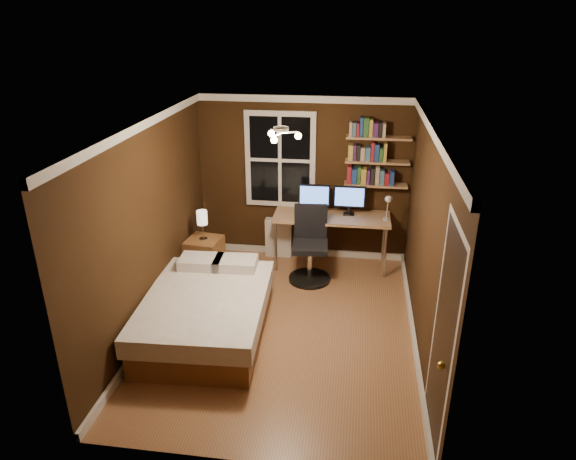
# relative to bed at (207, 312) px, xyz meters

# --- Properties ---
(floor) EXTENTS (4.20, 4.20, 0.00)m
(floor) POSITION_rel_bed_xyz_m (0.89, 0.26, -0.28)
(floor) COLOR brown
(floor) RESTS_ON ground
(wall_back) EXTENTS (3.20, 0.04, 2.50)m
(wall_back) POSITION_rel_bed_xyz_m (0.89, 2.36, 0.97)
(wall_back) COLOR black
(wall_back) RESTS_ON ground
(wall_left) EXTENTS (0.04, 4.20, 2.50)m
(wall_left) POSITION_rel_bed_xyz_m (-0.71, 0.26, 0.97)
(wall_left) COLOR black
(wall_left) RESTS_ON ground
(wall_right) EXTENTS (0.04, 4.20, 2.50)m
(wall_right) POSITION_rel_bed_xyz_m (2.49, 0.26, 0.97)
(wall_right) COLOR black
(wall_right) RESTS_ON ground
(ceiling) EXTENTS (3.20, 4.20, 0.02)m
(ceiling) POSITION_rel_bed_xyz_m (0.89, 0.26, 2.22)
(ceiling) COLOR white
(ceiling) RESTS_ON wall_back
(window) EXTENTS (1.06, 0.06, 1.46)m
(window) POSITION_rel_bed_xyz_m (0.54, 2.32, 1.27)
(window) COLOR silver
(window) RESTS_ON wall_back
(door) EXTENTS (0.03, 0.82, 2.05)m
(door) POSITION_rel_bed_xyz_m (2.48, -1.29, 0.74)
(door) COLOR black
(door) RESTS_ON ground
(door_knob) EXTENTS (0.06, 0.06, 0.06)m
(door_knob) POSITION_rel_bed_xyz_m (2.44, -1.59, 0.72)
(door_knob) COLOR gold
(door_knob) RESTS_ON door
(ceiling_fixture) EXTENTS (0.44, 0.44, 0.18)m
(ceiling_fixture) POSITION_rel_bed_xyz_m (0.89, 0.16, 2.12)
(ceiling_fixture) COLOR beige
(ceiling_fixture) RESTS_ON ceiling
(bookshelf_lower) EXTENTS (0.92, 0.22, 0.03)m
(bookshelf_lower) POSITION_rel_bed_xyz_m (1.97, 2.24, 0.97)
(bookshelf_lower) COLOR #9D744C
(bookshelf_lower) RESTS_ON wall_back
(books_row_lower) EXTENTS (0.60, 0.16, 0.23)m
(books_row_lower) POSITION_rel_bed_xyz_m (1.97, 2.24, 1.10)
(books_row_lower) COLOR maroon
(books_row_lower) RESTS_ON bookshelf_lower
(bookshelf_middle) EXTENTS (0.92, 0.22, 0.03)m
(bookshelf_middle) POSITION_rel_bed_xyz_m (1.97, 2.24, 1.32)
(bookshelf_middle) COLOR #9D744C
(bookshelf_middle) RESTS_ON wall_back
(books_row_middle) EXTENTS (0.54, 0.16, 0.23)m
(books_row_middle) POSITION_rel_bed_xyz_m (1.97, 2.24, 1.45)
(books_row_middle) COLOR navy
(books_row_middle) RESTS_ON bookshelf_middle
(bookshelf_upper) EXTENTS (0.92, 0.22, 0.03)m
(bookshelf_upper) POSITION_rel_bed_xyz_m (1.97, 2.24, 1.67)
(bookshelf_upper) COLOR #9D744C
(bookshelf_upper) RESTS_ON wall_back
(books_row_upper) EXTENTS (0.54, 0.16, 0.23)m
(books_row_upper) POSITION_rel_bed_xyz_m (1.97, 2.24, 1.80)
(books_row_upper) COLOR #285524
(books_row_upper) RESTS_ON bookshelf_upper
(bed) EXTENTS (1.49, 2.01, 0.66)m
(bed) POSITION_rel_bed_xyz_m (0.00, 0.00, 0.00)
(bed) COLOR brown
(bed) RESTS_ON ground
(nightstand) EXTENTS (0.52, 0.52, 0.59)m
(nightstand) POSITION_rel_bed_xyz_m (-0.44, 1.41, 0.01)
(nightstand) COLOR brown
(nightstand) RESTS_ON ground
(bedside_lamp) EXTENTS (0.15, 0.15, 0.44)m
(bedside_lamp) POSITION_rel_bed_xyz_m (-0.44, 1.41, 0.52)
(bedside_lamp) COLOR white
(bedside_lamp) RESTS_ON nightstand
(radiator) EXTENTS (0.41, 0.14, 0.62)m
(radiator) POSITION_rel_bed_xyz_m (0.52, 2.24, 0.03)
(radiator) COLOR silver
(radiator) RESTS_ON ground
(desk) EXTENTS (1.71, 0.64, 0.81)m
(desk) POSITION_rel_bed_xyz_m (1.35, 2.01, 0.47)
(desk) COLOR #9D744C
(desk) RESTS_ON ground
(monitor_left) EXTENTS (0.47, 0.12, 0.44)m
(monitor_left) POSITION_rel_bed_xyz_m (1.08, 2.10, 0.75)
(monitor_left) COLOR black
(monitor_left) RESTS_ON desk
(monitor_right) EXTENTS (0.47, 0.12, 0.44)m
(monitor_right) POSITION_rel_bed_xyz_m (1.60, 2.10, 0.75)
(monitor_right) COLOR black
(monitor_right) RESTS_ON desk
(desk_lamp) EXTENTS (0.14, 0.32, 0.44)m
(desk_lamp) POSITION_rel_bed_xyz_m (2.15, 1.88, 0.75)
(desk_lamp) COLOR silver
(desk_lamp) RESTS_ON desk
(office_chair) EXTENTS (0.60, 0.60, 1.09)m
(office_chair) POSITION_rel_bed_xyz_m (1.08, 1.54, 0.15)
(office_chair) COLOR black
(office_chair) RESTS_ON ground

